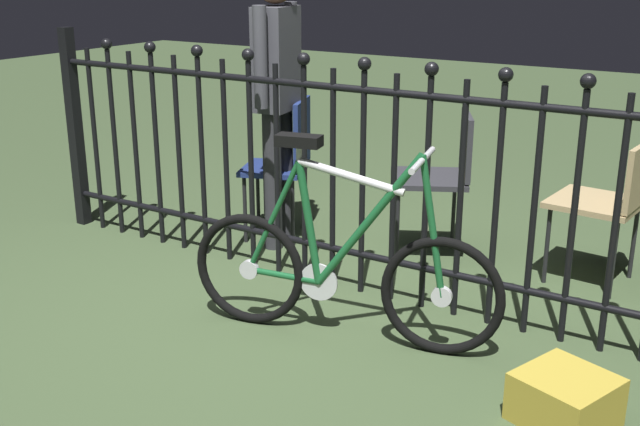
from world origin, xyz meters
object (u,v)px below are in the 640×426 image
chair_navy (287,157)px  person_visitor (277,82)px  bicycle (341,270)px  display_crate (565,399)px  chair_charcoal (443,169)px  chair_tan (611,196)px

chair_navy → person_visitor: bearing=-78.2°
bicycle → display_crate: bearing=-8.0°
person_visitor → display_crate: (2.02, -1.02, -0.89)m
chair_navy → person_visitor: person_visitor is taller
chair_charcoal → display_crate: size_ratio=2.67×
chair_navy → chair_tan: size_ratio=1.10×
display_crate → person_visitor: bearing=153.1°
chair_navy → chair_charcoal: chair_navy is taller
chair_charcoal → display_crate: chair_charcoal is taller
bicycle → person_visitor: size_ratio=0.87×
chair_tan → bicycle: bearing=-124.3°
chair_tan → display_crate: size_ratio=2.47×
chair_navy → chair_tan: bearing=8.6°
chair_charcoal → display_crate: 1.78m
chair_charcoal → person_visitor: bearing=-161.5°
chair_tan → chair_charcoal: 0.91m
chair_navy → chair_charcoal: size_ratio=1.02×
chair_tan → person_visitor: 1.94m
chair_navy → person_visitor: size_ratio=0.53×
bicycle → chair_charcoal: bicycle is taller
chair_tan → chair_navy: bearing=-171.4°
bicycle → chair_charcoal: 1.20m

